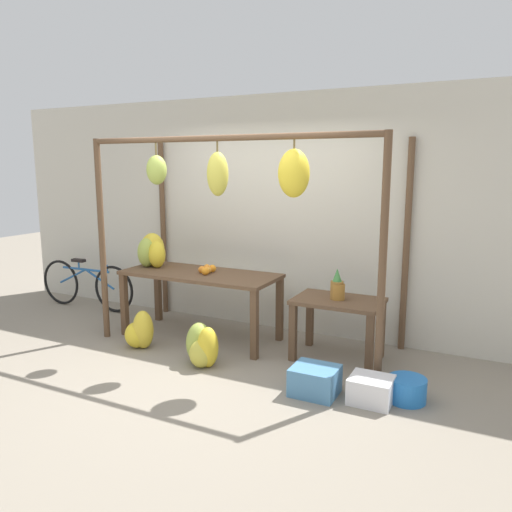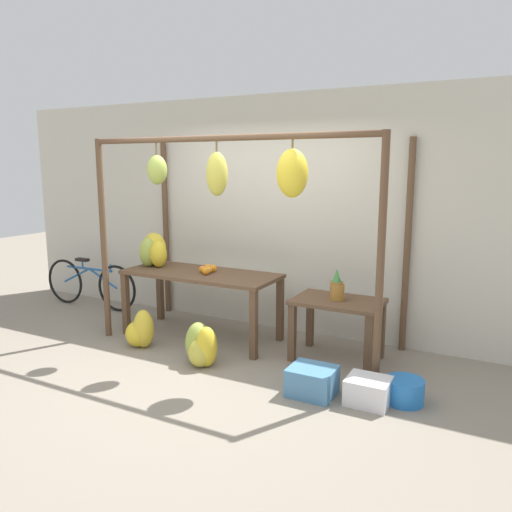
% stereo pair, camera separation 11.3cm
% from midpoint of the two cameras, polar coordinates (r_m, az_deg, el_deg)
% --- Properties ---
extents(ground_plane, '(20.00, 20.00, 0.00)m').
position_cam_midpoint_polar(ground_plane, '(4.99, -6.64, -13.14)').
color(ground_plane, gray).
extents(shop_wall_back, '(8.00, 0.08, 2.80)m').
position_cam_midpoint_polar(shop_wall_back, '(6.02, 1.52, 4.79)').
color(shop_wall_back, beige).
rests_on(shop_wall_back, ground_plane).
extents(stall_awning, '(3.24, 1.31, 2.27)m').
position_cam_midpoint_polar(stall_awning, '(5.04, -2.17, 6.62)').
color(stall_awning, brown).
rests_on(stall_awning, ground_plane).
extents(display_table_main, '(1.81, 0.74, 0.77)m').
position_cam_midpoint_polar(display_table_main, '(5.77, -6.95, -2.87)').
color(display_table_main, brown).
rests_on(display_table_main, ground_plane).
extents(display_table_side, '(0.89, 0.59, 0.64)m').
position_cam_midpoint_polar(display_table_side, '(5.19, 8.74, -6.33)').
color(display_table_side, brown).
rests_on(display_table_side, ground_plane).
extents(banana_pile_on_table, '(0.48, 0.45, 0.40)m').
position_cam_midpoint_polar(banana_pile_on_table, '(6.16, -12.31, 0.53)').
color(banana_pile_on_table, yellow).
rests_on(banana_pile_on_table, display_table_main).
extents(orange_pile, '(0.18, 0.27, 0.09)m').
position_cam_midpoint_polar(orange_pile, '(5.70, -6.18, -1.54)').
color(orange_pile, orange).
rests_on(orange_pile, display_table_main).
extents(pineapple_cluster, '(0.15, 0.14, 0.32)m').
position_cam_midpoint_polar(pineapple_cluster, '(5.12, 8.68, -3.59)').
color(pineapple_cluster, '#A3702D').
rests_on(pineapple_cluster, display_table_side).
extents(banana_pile_ground_left, '(0.35, 0.26, 0.43)m').
position_cam_midpoint_polar(banana_pile_ground_left, '(5.69, -13.66, -8.45)').
color(banana_pile_ground_left, gold).
rests_on(banana_pile_ground_left, ground_plane).
extents(banana_pile_ground_right, '(0.45, 0.43, 0.42)m').
position_cam_midpoint_polar(banana_pile_ground_right, '(5.10, -6.80, -10.28)').
color(banana_pile_ground_right, yellow).
rests_on(banana_pile_ground_right, ground_plane).
extents(fruit_crate_white, '(0.40, 0.35, 0.25)m').
position_cam_midpoint_polar(fruit_crate_white, '(4.53, 6.02, -13.98)').
color(fruit_crate_white, '#4C84B2').
rests_on(fruit_crate_white, ground_plane).
extents(blue_bucket, '(0.33, 0.33, 0.21)m').
position_cam_midpoint_polar(blue_bucket, '(4.56, 16.17, -14.44)').
color(blue_bucket, blue).
rests_on(blue_bucket, ground_plane).
extents(parked_bicycle, '(1.61, 0.09, 0.69)m').
position_cam_midpoint_polar(parked_bicycle, '(7.39, -19.23, -3.08)').
color(parked_bicycle, black).
rests_on(parked_bicycle, ground_plane).
extents(fruit_crate_purple, '(0.36, 0.31, 0.22)m').
position_cam_midpoint_polar(fruit_crate_purple, '(4.46, 12.28, -14.73)').
color(fruit_crate_purple, silver).
rests_on(fruit_crate_purple, ground_plane).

